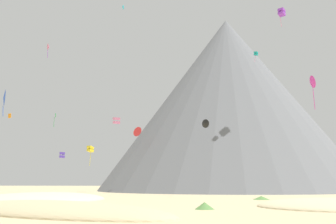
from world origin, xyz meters
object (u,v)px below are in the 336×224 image
Objects in this scene: kite_magenta_mid at (312,82)px; kite_gold_low at (214,161)px; kite_rainbow_high at (49,47)px; kite_red_low at (138,132)px; bush_ridge_crest at (89,209)px; bush_scatter_east at (261,198)px; bush_far_right at (205,206)px; kite_teal_high at (256,54)px; kite_green_mid at (55,117)px; kite_orange_low at (10,116)px; kite_indigo_low at (62,155)px; kite_blue_mid at (4,98)px; kite_pink_mid at (116,121)px; rock_massif at (232,108)px; kite_black_low at (205,124)px; kite_yellow_low at (90,149)px; kite_cyan_high at (123,7)px; kite_violet_high at (282,12)px.

kite_magenta_mid is 3.08× the size of kite_gold_low.
kite_red_low is at bearing -89.18° from kite_rainbow_high.
bush_scatter_east is (16.48, 25.06, -0.05)m from bush_ridge_crest.
bush_far_right is 0.75× the size of kite_teal_high.
kite_magenta_mid is at bearing 163.83° from kite_red_low.
kite_green_mid is 23.72m from kite_orange_low.
bush_scatter_east is 2.76× the size of kite_orange_low.
bush_far_right is at bearing -162.31° from kite_teal_high.
kite_indigo_low is 15.55m from kite_orange_low.
bush_far_right is 1.28× the size of kite_indigo_low.
kite_indigo_low is 1.66× the size of kite_orange_low.
kite_orange_low is 22.48m from kite_rainbow_high.
kite_green_mid reaches higher than kite_blue_mid.
kite_indigo_low is 0.69× the size of kite_pink_mid.
kite_green_mid reaches higher than bush_ridge_crest.
kite_gold_low is 0.53× the size of kite_rainbow_high.
rock_massif is at bearing -107.30° from kite_red_low.
kite_pink_mid reaches higher than kite_black_low.
kite_green_mid is at bearing 37.20° from kite_red_low.
kite_pink_mid is (13.15, 5.05, -0.18)m from kite_green_mid.
kite_teal_high reaches higher than bush_far_right.
kite_green_mid is at bearing -129.15° from kite_magenta_mid.
bush_scatter_east is 43.61m from kite_orange_low.
kite_yellow_low is at bearing 81.49° from kite_red_low.
kite_violet_high is at bearing 108.82° from kite_cyan_high.
kite_green_mid is 16.51m from kite_rainbow_high.
kite_pink_mid is (-12.58, 61.18, 16.44)m from bush_ridge_crest.
kite_violet_high is (45.59, 7.16, 31.27)m from kite_indigo_low.
kite_black_low reaches higher than bush_ridge_crest.
kite_violet_high is 2.87× the size of kite_black_low.
kite_blue_mid is at bearing -121.21° from rock_massif.
kite_magenta_mid is at bearing 0.25° from kite_yellow_low.
kite_yellow_low is at bearing 45.50° from kite_pink_mid.
kite_pink_mid is 33.69m from kite_black_low.
kite_blue_mid is 39.02m from kite_red_low.
kite_gold_low is 43.55m from kite_orange_low.
kite_green_mid is at bearing 4.72° from kite_indigo_low.
kite_cyan_high is at bearing -133.36° from kite_violet_high.
bush_far_right is at bearing 26.32° from kite_blue_mid.
kite_teal_high is 45.75m from kite_indigo_low.
kite_indigo_low is 0.35× the size of kite_blue_mid.
kite_violet_high is at bearing 64.45° from bush_ridge_crest.
kite_black_low is 27.20m from kite_yellow_low.
kite_magenta_mid reaches higher than bush_scatter_east.
kite_green_mid is 0.75× the size of kite_violet_high.
kite_black_low is (-15.71, 8.72, -4.56)m from kite_magenta_mid.
rock_massif is 21.60× the size of kite_violet_high.
kite_rainbow_high is (-33.48, 42.60, 30.39)m from bush_far_right.
kite_black_low is (-0.31, 31.04, 11.76)m from bush_far_right.
kite_green_mid reaches higher than bush_scatter_east.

